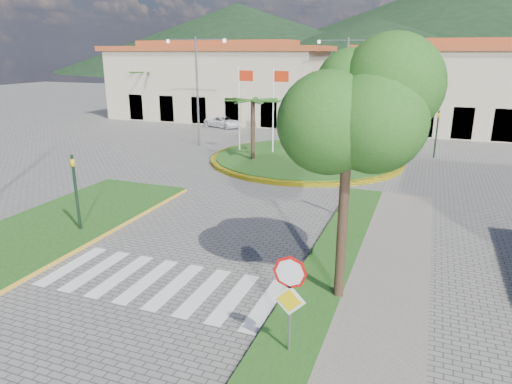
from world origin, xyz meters
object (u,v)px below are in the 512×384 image
(deciduous_tree, at_px, (348,124))
(car_dark_a, at_px, (269,119))
(roundabout_island, at_px, (306,158))
(car_dark_b, at_px, (443,126))
(stop_sign, at_px, (290,290))
(white_van, at_px, (223,122))

(deciduous_tree, distance_m, car_dark_a, 32.70)
(roundabout_island, relative_size, car_dark_a, 3.20)
(roundabout_island, relative_size, car_dark_b, 3.67)
(stop_sign, xyz_separation_m, deciduous_tree, (0.60, 3.04, 3.38))
(roundabout_island, distance_m, car_dark_b, 17.28)
(roundabout_island, bearing_deg, deciduous_tree, -72.09)
(deciduous_tree, bearing_deg, roundabout_island, 107.91)
(stop_sign, bearing_deg, deciduous_tree, 78.82)
(roundabout_island, height_order, car_dark_a, roundabout_island)
(white_van, height_order, car_dark_a, car_dark_a)
(stop_sign, xyz_separation_m, white_van, (-15.90, 30.70, -1.27))
(white_van, xyz_separation_m, car_dark_b, (19.64, 4.29, 0.04))
(deciduous_tree, distance_m, white_van, 32.54)
(white_van, bearing_deg, car_dark_a, -41.71)
(roundabout_island, bearing_deg, car_dark_a, 118.95)
(stop_sign, height_order, car_dark_b, stop_sign)
(deciduous_tree, xyz_separation_m, car_dark_b, (3.15, 31.96, -4.61))
(car_dark_a, bearing_deg, car_dark_b, -98.70)
(deciduous_tree, relative_size, car_dark_b, 1.97)
(stop_sign, height_order, white_van, stop_sign)
(deciduous_tree, height_order, car_dark_a, deciduous_tree)
(car_dark_a, bearing_deg, stop_sign, -176.30)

